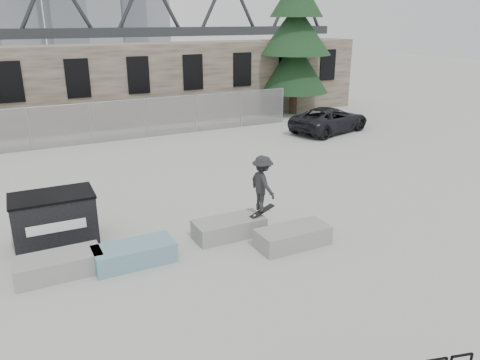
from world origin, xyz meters
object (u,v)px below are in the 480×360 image
suv (330,120)px  dumpster (54,219)px  planter_far_left (58,264)px  planter_center_right (229,227)px  planter_center_left (134,253)px  planter_offset (293,236)px  skateboarder (263,184)px  spruce_tree (296,32)px

suv → dumpster: bearing=101.2°
planter_far_left → suv: bearing=31.3°
planter_center_right → dumpster: bearing=158.0°
planter_center_left → suv: size_ratio=0.41×
planter_offset → skateboarder: bearing=105.0°
planter_center_right → suv: suv is taller
planter_center_right → dumpster: (-4.41, 1.78, 0.44)m
planter_center_right → planter_far_left: bearing=-179.3°
planter_center_right → planter_center_left: bearing=-173.6°
planter_offset → spruce_tree: (10.23, 15.66, 4.77)m
planter_center_right → skateboarder: 1.55m
planter_far_left → spruce_tree: (16.10, 14.40, 4.77)m
planter_center_left → planter_center_right: bearing=6.4°
planter_offset → dumpster: dumpster is taller
spruce_tree → skateboarder: spruce_tree is taller
planter_far_left → dumpster: size_ratio=0.91×
planter_center_right → dumpster: 4.77m
suv → skateboarder: skateboarder is taller
suv → skateboarder: (-9.48, -9.25, 0.80)m
planter_far_left → planter_center_right: same height
planter_center_left → planter_offset: 4.21m
planter_center_left → dumpster: size_ratio=0.91×
skateboarder → planter_center_right: bearing=79.0°
planter_offset → skateboarder: size_ratio=1.12×
skateboarder → planter_center_left: bearing=90.2°
planter_far_left → skateboarder: bearing=-1.0°
planter_far_left → planter_center_left: 1.80m
planter_offset → suv: 13.88m
planter_far_left → planter_center_left: bearing=-8.4°
planter_far_left → planter_center_left: same height
planter_center_right → spruce_tree: bearing=51.2°
dumpster → skateboarder: 5.77m
planter_center_left → planter_center_right: (2.80, 0.32, 0.00)m
planter_far_left → skateboarder: 5.68m
planter_offset → skateboarder: (-0.31, 1.16, 1.19)m
spruce_tree → skateboarder: size_ratio=6.47×
suv → planter_offset: bearing=123.6°
planter_offset → spruce_tree: 19.31m
planter_far_left → planter_center_left: size_ratio=1.00×
spruce_tree → suv: size_ratio=2.38×
planter_center_right → dumpster: size_ratio=0.91×
planter_center_left → spruce_tree: bearing=45.7°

